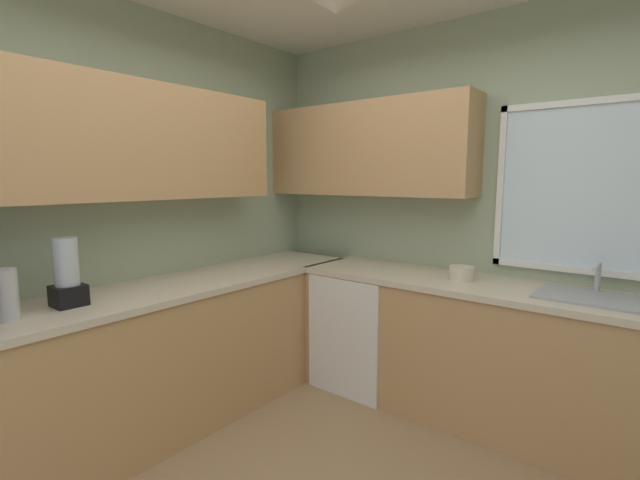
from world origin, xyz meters
TOP-DOWN VIEW (x-y plane):
  - room_shell at (-0.33, 0.45)m, footprint 3.53×3.54m
  - counter_run_left at (-1.39, 0.00)m, footprint 0.65×3.15m
  - counter_run_back at (0.21, 1.40)m, footprint 2.62×0.65m
  - dishwasher at (-0.73, 1.37)m, footprint 0.60×0.60m
  - kettle at (-1.37, -0.75)m, footprint 0.12×0.12m
  - sink_assembly at (0.74, 1.41)m, footprint 0.56×0.40m
  - bowl at (0.00, 1.40)m, footprint 0.16×0.16m
  - blender_appliance at (-1.39, -0.46)m, footprint 0.15×0.15m

SIDE VIEW (x-z plane):
  - dishwasher at x=-0.73m, z-range 0.00..0.87m
  - counter_run_left at x=-1.39m, z-range 0.00..0.92m
  - counter_run_back at x=0.21m, z-range 0.00..0.92m
  - sink_assembly at x=0.74m, z-range 0.83..1.02m
  - bowl at x=0.00m, z-range 0.92..1.01m
  - kettle at x=-1.37m, z-range 0.92..1.16m
  - blender_appliance at x=-1.39m, z-range 0.90..1.26m
  - room_shell at x=-0.33m, z-range 0.40..3.14m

